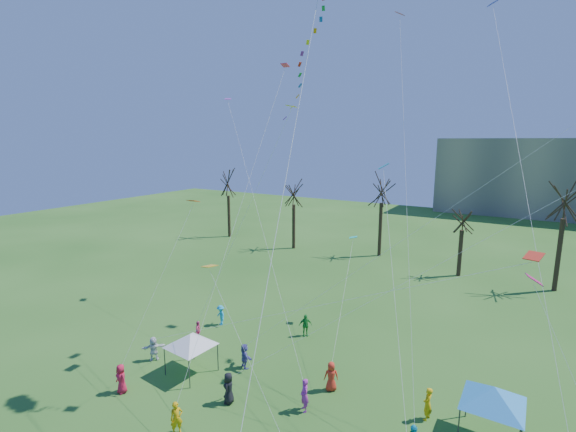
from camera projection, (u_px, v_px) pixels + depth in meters
The scene contains 6 objects.
bare_tree_row at pixel (453, 208), 44.51m from camera, with size 69.03×9.21×11.27m.
big_box_kite at pixel (309, 61), 21.28m from camera, with size 2.52×7.28×24.00m.
canopy_tent_white at pixel (191, 340), 25.12m from camera, with size 3.55×3.55×2.68m.
canopy_tent_blue at pixel (494, 395), 19.30m from camera, with size 3.92×3.92×2.94m.
festival_crowd at pixel (303, 399), 21.59m from camera, with size 26.14×14.40×1.86m.
small_kites_aloft at pixel (370, 159), 23.45m from camera, with size 30.58×20.39×32.67m.
Camera 1 is at (8.18, -11.21, 14.56)m, focal length 25.00 mm.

